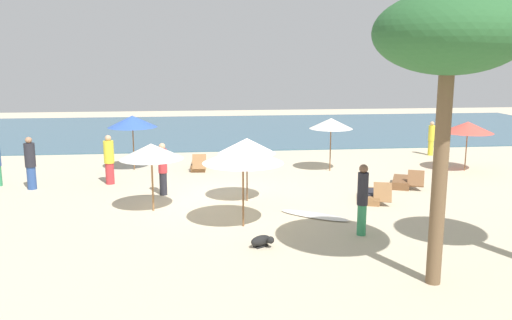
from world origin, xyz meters
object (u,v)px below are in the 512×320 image
(umbrella_5, at_px, (331,123))
(dog, at_px, (262,241))
(surfboard, at_px, (314,215))
(umbrella_0, at_px, (243,154))
(lounger_1, at_px, (403,182))
(umbrella_2, at_px, (151,151))
(lounger_0, at_px, (371,196))
(person_3, at_px, (30,163))
(person_5, at_px, (362,198))
(palm_1, at_px, (449,37))
(umbrella_3, at_px, (247,146))
(person_4, at_px, (163,168))
(umbrella_4, at_px, (132,121))
(person_0, at_px, (431,138))
(lounger_2, at_px, (199,165))
(person_1, at_px, (109,160))
(umbrella_1, at_px, (468,127))

(umbrella_5, relative_size, dog, 3.45)
(surfboard, bearing_deg, umbrella_5, 72.06)
(umbrella_0, xyz_separation_m, lounger_1, (6.26, 4.06, -1.90))
(umbrella_5, bearing_deg, umbrella_2, -143.08)
(lounger_0, bearing_deg, person_3, 166.02)
(person_5, bearing_deg, surfboard, 116.14)
(umbrella_5, xyz_separation_m, dog, (-3.93, -8.75, -1.83))
(umbrella_0, relative_size, person_3, 1.22)
(umbrella_0, relative_size, surfboard, 1.10)
(lounger_1, xyz_separation_m, palm_1, (-2.60, -8.33, 4.91))
(umbrella_3, distance_m, person_4, 3.14)
(umbrella_2, relative_size, lounger_0, 1.22)
(umbrella_4, bearing_deg, person_0, 7.65)
(lounger_2, relative_size, person_0, 1.00)
(person_1, bearing_deg, person_4, -41.77)
(umbrella_2, bearing_deg, umbrella_1, 20.15)
(person_4, xyz_separation_m, dog, (2.77, -5.48, -0.77))
(person_1, distance_m, surfboard, 8.40)
(person_0, xyz_separation_m, palm_1, (-6.31, -14.27, 4.24))
(umbrella_1, height_order, person_3, umbrella_1)
(umbrella_2, relative_size, umbrella_3, 1.01)
(person_3, height_order, palm_1, palm_1)
(person_4, bearing_deg, person_0, 26.65)
(umbrella_4, xyz_separation_m, person_1, (-0.61, -2.50, -1.12))
(umbrella_2, xyz_separation_m, umbrella_5, (6.90, 5.18, 0.12))
(umbrella_4, bearing_deg, person_3, -137.55)
(lounger_2, distance_m, dog, 9.80)
(lounger_0, xyz_separation_m, person_1, (-8.97, 3.41, 0.75))
(person_1, distance_m, person_3, 2.73)
(umbrella_5, distance_m, person_4, 7.53)
(dog, bearing_deg, umbrella_3, 89.57)
(lounger_2, xyz_separation_m, person_3, (-6.00, -2.84, 0.78))
(umbrella_5, bearing_deg, lounger_1, -56.03)
(umbrella_0, bearing_deg, umbrella_5, 58.86)
(lounger_1, relative_size, person_0, 1.08)
(umbrella_4, bearing_deg, umbrella_5, -7.63)
(umbrella_2, height_order, person_1, umbrella_2)
(umbrella_4, bearing_deg, person_1, -103.80)
(umbrella_3, height_order, person_1, umbrella_3)
(person_3, bearing_deg, lounger_1, -4.50)
(person_5, distance_m, dog, 2.95)
(lounger_0, relative_size, person_0, 1.05)
(lounger_2, bearing_deg, person_5, -64.61)
(person_0, bearing_deg, person_4, -153.35)
(umbrella_0, distance_m, lounger_2, 8.28)
(umbrella_2, distance_m, surfboard, 5.31)
(umbrella_4, bearing_deg, umbrella_0, -64.27)
(umbrella_4, relative_size, person_0, 1.40)
(umbrella_0, xyz_separation_m, person_1, (-4.53, 5.63, -1.14))
(umbrella_2, height_order, person_3, umbrella_2)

